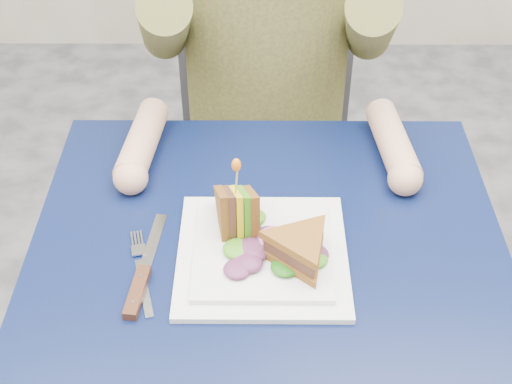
{
  "coord_description": "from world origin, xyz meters",
  "views": [
    {
      "loc": [
        -0.01,
        -0.76,
        1.52
      ],
      "look_at": [
        -0.02,
        0.06,
        0.82
      ],
      "focal_mm": 50.0,
      "sensor_mm": 36.0,
      "label": 1
    }
  ],
  "objects_px": {
    "plate": "(262,253)",
    "fork": "(142,274)",
    "table": "(268,296)",
    "chair": "(265,119)",
    "sandwich_upright": "(237,212)",
    "sandwich_flat": "(300,248)",
    "knife": "(140,282)"
  },
  "relations": [
    {
      "from": "chair",
      "to": "sandwich_flat",
      "type": "distance_m",
      "value": 0.71
    },
    {
      "from": "sandwich_upright",
      "to": "fork",
      "type": "distance_m",
      "value": 0.17
    },
    {
      "from": "fork",
      "to": "chair",
      "type": "bearing_deg",
      "value": 74.55
    },
    {
      "from": "plate",
      "to": "table",
      "type": "bearing_deg",
      "value": -39.84
    },
    {
      "from": "chair",
      "to": "fork",
      "type": "bearing_deg",
      "value": -105.45
    },
    {
      "from": "plate",
      "to": "fork",
      "type": "bearing_deg",
      "value": -168.04
    },
    {
      "from": "plate",
      "to": "knife",
      "type": "distance_m",
      "value": 0.19
    },
    {
      "from": "chair",
      "to": "sandwich_flat",
      "type": "height_order",
      "value": "chair"
    },
    {
      "from": "fork",
      "to": "knife",
      "type": "distance_m",
      "value": 0.02
    },
    {
      "from": "plate",
      "to": "sandwich_flat",
      "type": "xyz_separation_m",
      "value": [
        0.06,
        -0.03,
        0.04
      ]
    },
    {
      "from": "sandwich_upright",
      "to": "knife",
      "type": "height_order",
      "value": "sandwich_upright"
    },
    {
      "from": "plate",
      "to": "fork",
      "type": "height_order",
      "value": "plate"
    },
    {
      "from": "table",
      "to": "plate",
      "type": "distance_m",
      "value": 0.09
    },
    {
      "from": "chair",
      "to": "knife",
      "type": "height_order",
      "value": "chair"
    },
    {
      "from": "plate",
      "to": "sandwich_flat",
      "type": "distance_m",
      "value": 0.07
    },
    {
      "from": "knife",
      "to": "chair",
      "type": "bearing_deg",
      "value": 74.98
    },
    {
      "from": "table",
      "to": "sandwich_upright",
      "type": "xyz_separation_m",
      "value": [
        -0.05,
        0.05,
        0.13
      ]
    },
    {
      "from": "sandwich_flat",
      "to": "knife",
      "type": "height_order",
      "value": "sandwich_flat"
    },
    {
      "from": "sandwich_flat",
      "to": "fork",
      "type": "distance_m",
      "value": 0.24
    },
    {
      "from": "table",
      "to": "plate",
      "type": "xyz_separation_m",
      "value": [
        -0.01,
        0.01,
        0.09
      ]
    },
    {
      "from": "chair",
      "to": "sandwich_upright",
      "type": "xyz_separation_m",
      "value": [
        -0.05,
        -0.6,
        0.24
      ]
    },
    {
      "from": "chair",
      "to": "plate",
      "type": "distance_m",
      "value": 0.68
    },
    {
      "from": "knife",
      "to": "plate",
      "type": "bearing_deg",
      "value": 17.69
    },
    {
      "from": "table",
      "to": "fork",
      "type": "bearing_deg",
      "value": -170.88
    },
    {
      "from": "sandwich_flat",
      "to": "sandwich_upright",
      "type": "relative_size",
      "value": 1.35
    },
    {
      "from": "table",
      "to": "fork",
      "type": "distance_m",
      "value": 0.21
    },
    {
      "from": "chair",
      "to": "sandwich_upright",
      "type": "relative_size",
      "value": 7.18
    },
    {
      "from": "chair",
      "to": "plate",
      "type": "relative_size",
      "value": 3.58
    },
    {
      "from": "chair",
      "to": "fork",
      "type": "height_order",
      "value": "chair"
    },
    {
      "from": "table",
      "to": "sandwich_upright",
      "type": "distance_m",
      "value": 0.15
    },
    {
      "from": "sandwich_flat",
      "to": "knife",
      "type": "bearing_deg",
      "value": -172.15
    },
    {
      "from": "plate",
      "to": "sandwich_upright",
      "type": "height_order",
      "value": "sandwich_upright"
    }
  ]
}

